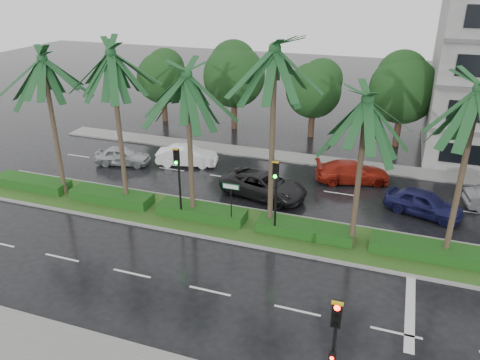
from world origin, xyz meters
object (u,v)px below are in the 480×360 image
(street_sign, at_px, (231,194))
(car_darkgrey, at_px, (264,185))
(car_red, at_px, (352,172))
(car_blue, at_px, (424,203))
(signal_median_left, at_px, (178,173))
(signal_near, at_px, (333,350))
(car_silver, at_px, (123,156))
(car_white, at_px, (187,156))

(street_sign, bearing_deg, car_darkgrey, 83.73)
(car_red, relative_size, car_blue, 1.12)
(car_blue, bearing_deg, signal_median_left, 130.78)
(signal_median_left, xyz_separation_m, car_red, (8.50, 8.83, -2.28))
(signal_median_left, relative_size, car_blue, 0.99)
(signal_near, relative_size, car_darkgrey, 0.79)
(street_sign, xyz_separation_m, car_silver, (-10.78, 6.21, -1.45))
(car_blue, bearing_deg, signal_near, -173.29)
(signal_near, distance_m, car_silver, 24.04)
(signal_near, xyz_separation_m, car_darkgrey, (-6.50, 14.42, -1.73))
(signal_near, bearing_deg, car_red, 94.63)
(street_sign, bearing_deg, car_silver, 150.06)
(car_red, distance_m, car_blue, 5.61)
(street_sign, height_order, car_red, street_sign)
(signal_near, xyz_separation_m, car_silver, (-17.78, 16.08, -1.82))
(signal_near, height_order, car_blue, signal_near)
(signal_near, distance_m, car_white, 22.06)
(signal_median_left, bearing_deg, street_sign, 3.47)
(car_red, xyz_separation_m, car_blue, (4.50, -3.34, 0.04))
(car_silver, bearing_deg, signal_median_left, -141.44)
(car_white, height_order, car_darkgrey, car_darkgrey)
(car_red, bearing_deg, car_darkgrey, 112.10)
(signal_near, bearing_deg, car_silver, 137.88)
(car_silver, bearing_deg, car_white, -84.26)
(car_white, bearing_deg, street_sign, -154.11)
(street_sign, bearing_deg, signal_median_left, -176.53)
(car_blue, bearing_deg, car_red, 71.27)
(street_sign, relative_size, car_blue, 0.59)
(street_sign, height_order, car_white, street_sign)
(signal_median_left, distance_m, car_darkgrey, 6.30)
(car_darkgrey, bearing_deg, car_silver, 94.62)
(car_white, xyz_separation_m, car_darkgrey, (6.78, -3.10, 0.05))
(car_silver, distance_m, car_white, 4.73)
(car_white, xyz_separation_m, car_red, (11.78, 1.00, -0.01))
(car_silver, distance_m, car_darkgrey, 11.40)
(car_blue, bearing_deg, street_sign, 135.84)
(car_darkgrey, xyz_separation_m, car_blue, (9.50, 0.75, -0.02))
(signal_near, xyz_separation_m, signal_median_left, (-10.00, 9.69, 0.49))
(car_silver, height_order, car_white, car_white)
(car_darkgrey, distance_m, car_red, 6.46)
(signal_near, distance_m, car_red, 18.67)
(street_sign, height_order, car_darkgrey, street_sign)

